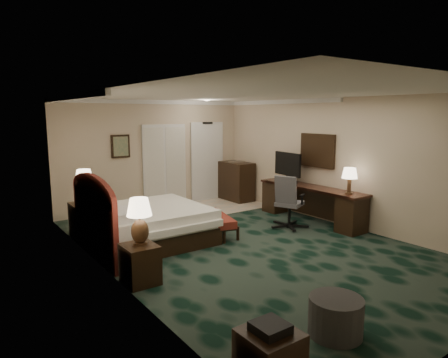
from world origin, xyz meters
TOP-DOWN VIEW (x-y plane):
  - floor at (0.00, 0.00)m, footprint 5.00×7.50m
  - ceiling at (0.00, 0.00)m, footprint 5.00×7.50m
  - wall_back at (0.00, 3.75)m, footprint 5.00×0.00m
  - wall_left at (-2.50, 0.00)m, footprint 0.00×7.50m
  - wall_right at (2.50, 0.00)m, footprint 0.00×7.50m
  - crown_molding at (0.00, 0.00)m, footprint 5.00×7.50m
  - tile_patch at (0.90, 2.90)m, footprint 3.20×1.70m
  - headboard at (-2.44, 1.00)m, footprint 0.12×2.00m
  - entry_door at (1.55, 3.72)m, footprint 1.02×0.06m
  - closet_doors at (0.25, 3.71)m, footprint 1.20×0.06m
  - wall_art at (-0.90, 3.71)m, footprint 0.45×0.06m
  - wall_mirror at (2.46, 0.60)m, footprint 0.05×0.95m
  - bed at (-1.38, 1.24)m, footprint 2.04×1.89m
  - nightstand_near at (-2.26, -0.39)m, footprint 0.44×0.51m
  - nightstand_far at (-2.22, 2.21)m, footprint 0.53×0.61m
  - lamp_near at (-2.23, -0.36)m, footprint 0.36×0.36m
  - lamp_far at (-2.21, 2.24)m, footprint 0.38×0.38m
  - bed_bench at (-0.12, 0.85)m, footprint 0.72×1.28m
  - ottoman at (-1.10, -2.87)m, footprint 0.62×0.62m
  - desk at (2.19, 0.51)m, footprint 0.58×2.70m
  - tv at (2.15, 1.20)m, footprint 0.19×0.90m
  - desk_lamp at (2.19, -0.50)m, footprint 0.38×0.38m
  - desk_chair at (1.44, 0.40)m, footprint 0.85×0.83m
  - minibar at (2.17, 3.20)m, footprint 0.56×1.00m

SIDE VIEW (x-z plane):
  - floor at x=0.00m, z-range 0.00..0.00m
  - tile_patch at x=0.90m, z-range 0.00..0.01m
  - bed_bench at x=-0.12m, z-range 0.00..0.41m
  - ottoman at x=-1.10m, z-range 0.00..0.42m
  - nightstand_near at x=-2.26m, z-range 0.00..0.55m
  - bed at x=-1.38m, z-range 0.00..0.65m
  - nightstand_far at x=-2.22m, z-range 0.00..0.66m
  - desk at x=2.19m, z-range 0.00..0.78m
  - minibar at x=2.17m, z-range 0.00..1.05m
  - desk_chair at x=1.44m, z-range 0.00..1.13m
  - headboard at x=-2.44m, z-range 0.00..1.40m
  - lamp_near at x=-2.23m, z-range 0.55..1.21m
  - lamp_far at x=-2.21m, z-range 0.66..1.32m
  - desk_lamp at x=2.19m, z-range 0.78..1.31m
  - entry_door at x=1.55m, z-range -0.04..2.14m
  - closet_doors at x=0.25m, z-range 0.00..2.10m
  - tv at x=2.15m, z-range 0.78..1.48m
  - wall_back at x=0.00m, z-range 0.00..2.70m
  - wall_left at x=-2.50m, z-range 0.00..2.70m
  - wall_right at x=2.50m, z-range 0.00..2.70m
  - wall_mirror at x=2.46m, z-range 1.18..1.93m
  - wall_art at x=-0.90m, z-range 1.33..1.88m
  - crown_molding at x=0.00m, z-range 2.60..2.70m
  - ceiling at x=0.00m, z-range 2.70..2.70m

